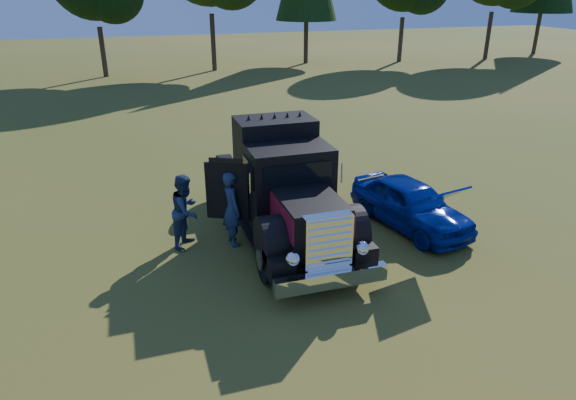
{
  "coord_description": "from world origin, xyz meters",
  "views": [
    {
      "loc": [
        -2.77,
        -10.38,
        6.29
      ],
      "look_at": [
        0.71,
        0.66,
        1.37
      ],
      "focal_mm": 32.0,
      "sensor_mm": 36.0,
      "label": 1
    }
  ],
  "objects_px": {
    "hotrod_coupe": "(411,204)",
    "spectator_near": "(232,209)",
    "spectator_far": "(186,210)",
    "diamond_t_truck": "(284,191)"
  },
  "relations": [
    {
      "from": "hotrod_coupe",
      "to": "spectator_near",
      "type": "bearing_deg",
      "value": 174.75
    },
    {
      "from": "spectator_near",
      "to": "spectator_far",
      "type": "xyz_separation_m",
      "value": [
        -1.12,
        0.29,
        -0.03
      ]
    },
    {
      "from": "diamond_t_truck",
      "to": "spectator_far",
      "type": "height_order",
      "value": "diamond_t_truck"
    },
    {
      "from": "diamond_t_truck",
      "to": "spectator_near",
      "type": "relative_size",
      "value": 3.62
    },
    {
      "from": "diamond_t_truck",
      "to": "hotrod_coupe",
      "type": "distance_m",
      "value": 3.57
    },
    {
      "from": "hotrod_coupe",
      "to": "spectator_far",
      "type": "height_order",
      "value": "spectator_far"
    },
    {
      "from": "hotrod_coupe",
      "to": "spectator_near",
      "type": "distance_m",
      "value": 4.93
    },
    {
      "from": "spectator_far",
      "to": "diamond_t_truck",
      "type": "bearing_deg",
      "value": -62.24
    },
    {
      "from": "diamond_t_truck",
      "to": "spectator_near",
      "type": "distance_m",
      "value": 1.45
    },
    {
      "from": "diamond_t_truck",
      "to": "spectator_near",
      "type": "xyz_separation_m",
      "value": [
        -1.42,
        -0.08,
        -0.29
      ]
    }
  ]
}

